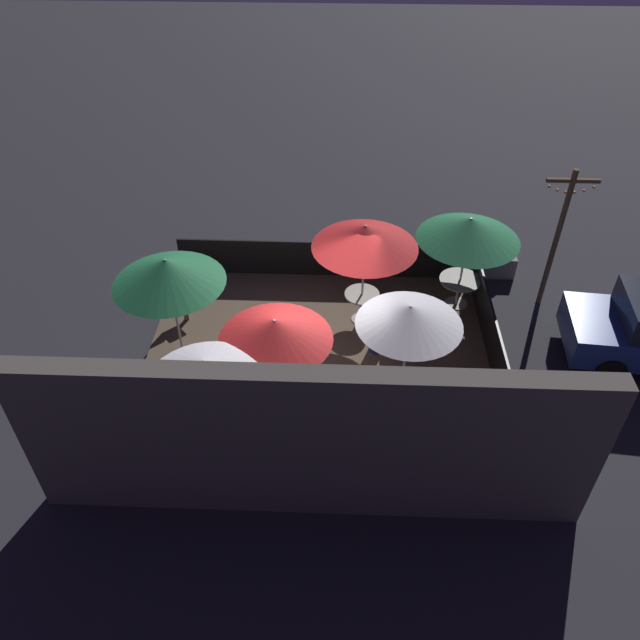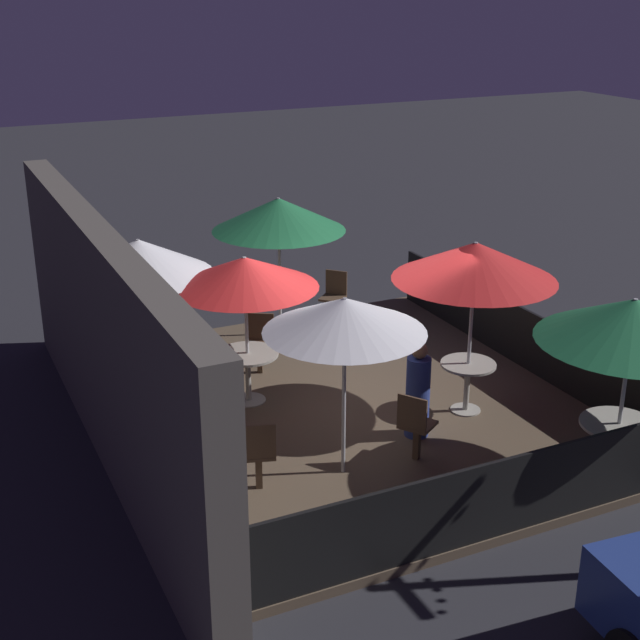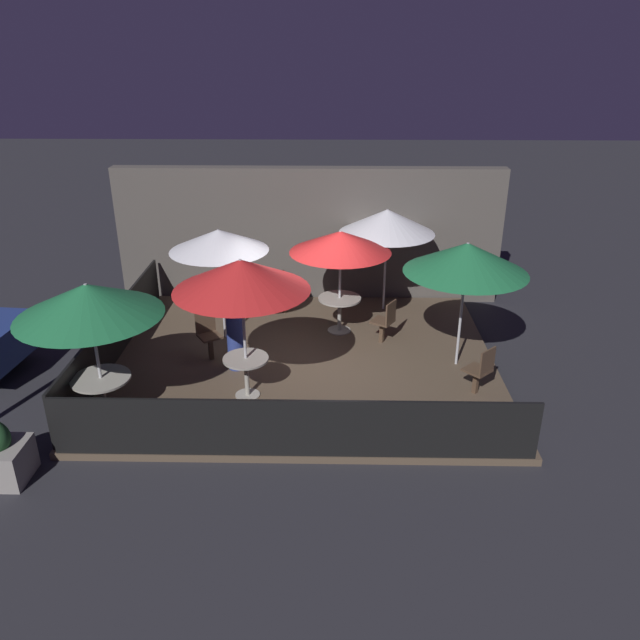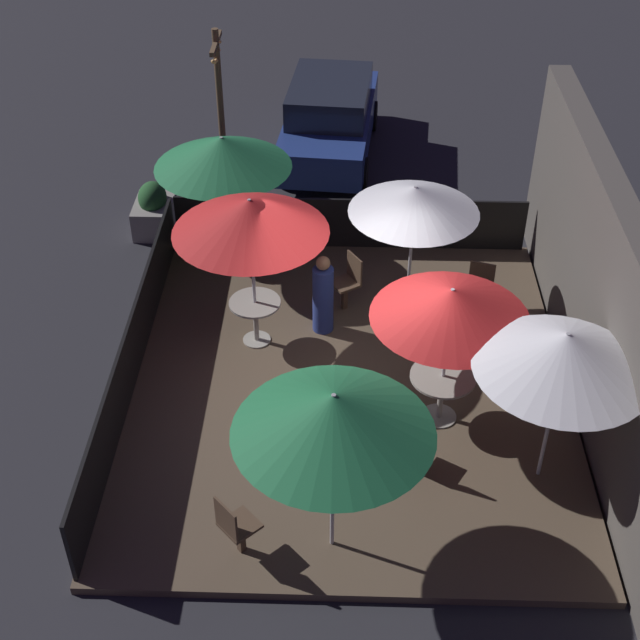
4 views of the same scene
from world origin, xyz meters
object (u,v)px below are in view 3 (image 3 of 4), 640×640
at_px(patio_umbrella_1, 241,275).
at_px(dining_table_2, 340,305).
at_px(patio_umbrella_0, 88,300).
at_px(patron_0, 236,338).
at_px(patio_chair_1, 233,294).
at_px(dining_table_1, 246,366).
at_px(patio_chair_4, 481,369).
at_px(patio_umbrella_4, 387,221).
at_px(dining_table_0, 102,385).
at_px(patio_umbrella_3, 219,240).
at_px(patio_chair_2, 385,320).
at_px(patio_chair_0, 208,333).
at_px(patio_chair_3, 282,291).
at_px(patio_umbrella_5, 467,258).
at_px(patio_umbrella_2, 340,242).

bearing_deg(patio_umbrella_1, dining_table_2, 58.90).
relative_size(patio_umbrella_0, patron_0, 1.73).
distance_m(dining_table_2, patio_chair_1, 2.46).
relative_size(dining_table_1, patio_chair_4, 0.85).
height_order(patio_umbrella_4, dining_table_0, patio_umbrella_4).
relative_size(patio_umbrella_3, patio_chair_2, 2.50).
bearing_deg(patio_chair_4, dining_table_0, 54.03).
xyz_separation_m(patio_umbrella_0, dining_table_2, (3.86, 3.34, -1.44)).
distance_m(patio_umbrella_4, dining_table_2, 2.15).
bearing_deg(patio_umbrella_3, patio_chair_2, -3.73).
relative_size(patio_chair_0, patio_chair_3, 1.02).
distance_m(dining_table_2, patio_chair_2, 1.08).
bearing_deg(patio_umbrella_4, dining_table_1, -124.14).
height_order(patio_umbrella_1, dining_table_0, patio_umbrella_1).
xyz_separation_m(patio_chair_3, patron_0, (-0.66, -2.66, 0.11)).
bearing_deg(patio_umbrella_0, patio_chair_0, 56.90).
height_order(dining_table_0, dining_table_2, dining_table_2).
height_order(patio_umbrella_5, dining_table_1, patio_umbrella_5).
bearing_deg(patio_chair_4, dining_table_1, 48.59).
bearing_deg(patron_0, patio_chair_0, 141.34).
bearing_deg(dining_table_1, patio_umbrella_5, 17.87).
relative_size(patio_umbrella_0, patio_umbrella_4, 0.99).
height_order(patio_umbrella_3, patio_chair_3, patio_umbrella_3).
bearing_deg(patio_chair_3, patio_umbrella_5, 2.97).
distance_m(patio_umbrella_0, dining_table_2, 5.31).
relative_size(patio_umbrella_3, dining_table_2, 2.58).
distance_m(patio_umbrella_0, patio_chair_3, 5.28).
distance_m(dining_table_2, patio_chair_3, 1.62).
height_order(patio_umbrella_4, patio_umbrella_5, patio_umbrella_5).
bearing_deg(dining_table_2, patron_0, -139.31).
relative_size(patio_umbrella_4, dining_table_0, 2.45).
relative_size(patio_chair_2, patron_0, 0.69).
bearing_deg(patio_umbrella_3, dining_table_2, 8.19).
distance_m(patio_umbrella_1, dining_table_1, 1.65).
xyz_separation_m(patio_umbrella_0, patio_umbrella_3, (1.49, 3.00, 0.04)).
distance_m(patio_umbrella_2, patio_umbrella_5, 2.65).
height_order(patio_umbrella_0, dining_table_1, patio_umbrella_0).
xyz_separation_m(patio_umbrella_4, patio_chair_0, (-3.54, -2.50, -1.54)).
bearing_deg(patio_umbrella_3, patio_chair_4, -24.91).
xyz_separation_m(patio_umbrella_5, dining_table_0, (-6.08, -1.90, -1.56)).
bearing_deg(patio_umbrella_3, patio_chair_1, 88.10).
bearing_deg(patron_0, patio_umbrella_4, 38.77).
bearing_deg(patio_chair_2, patio_chair_0, 43.23).
distance_m(patio_umbrella_5, patio_chair_0, 5.00).
height_order(patio_umbrella_4, patio_chair_1, patio_umbrella_4).
bearing_deg(patio_umbrella_2, patron_0, -139.31).
distance_m(patio_umbrella_2, patio_umbrella_3, 2.41).
height_order(patio_chair_1, patio_chair_3, patio_chair_1).
xyz_separation_m(patio_umbrella_0, patio_umbrella_2, (3.86, 3.34, -0.08)).
relative_size(dining_table_1, dining_table_2, 0.87).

